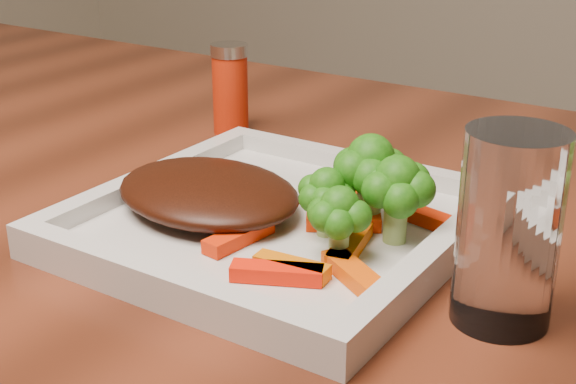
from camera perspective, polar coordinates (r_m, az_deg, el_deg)
The scene contains 16 objects.
plate at distance 0.60m, azimuth -0.80°, elevation -2.55°, with size 0.27×0.27×0.01m, color silver.
steak at distance 0.61m, azimuth -5.71°, elevation 0.00°, with size 0.15×0.12×0.03m, color #381308.
broccoli_0 at distance 0.58m, azimuth 5.84°, elevation 0.90°, with size 0.06×0.06×0.07m, color #346410, non-canonical shape.
broccoli_1 at distance 0.56m, azimuth 7.72°, elevation -0.45°, with size 0.06×0.06×0.06m, color #1B7112, non-canonical shape.
broccoli_2 at distance 0.53m, azimuth 3.68°, elevation -1.92°, with size 0.05×0.05×0.06m, color #2A6010, non-canonical shape.
broccoli_3 at distance 0.56m, azimuth 2.76°, elevation -0.16°, with size 0.05×0.05×0.06m, color #246E12, non-canonical shape.
carrot_0 at distance 0.52m, azimuth 0.27°, elevation -5.37°, with size 0.05×0.01×0.01m, color orange.
carrot_1 at distance 0.51m, azimuth 4.80°, elevation -5.89°, with size 0.06×0.02×0.01m, color #E94D03.
carrot_2 at distance 0.56m, azimuth -3.50°, elevation -3.17°, with size 0.06×0.02×0.01m, color red.
carrot_3 at distance 0.59m, azimuth 10.27°, elevation -1.96°, with size 0.05×0.01×0.01m, color red.
carrot_4 at distance 0.62m, azimuth 4.29°, elevation -0.37°, with size 0.05×0.01×0.01m, color #D33703.
carrot_5 at distance 0.55m, azimuth 4.40°, elevation -3.79°, with size 0.06×0.02×0.01m, color #D14D03.
carrot_6 at distance 0.58m, azimuth 3.98°, elevation -2.16°, with size 0.05×0.01×0.01m, color red.
spice_shaker at distance 0.82m, azimuth -4.13°, elevation 7.32°, with size 0.04×0.04×0.09m, color #B9240A.
drinking_glass at distance 0.48m, azimuth 15.41°, elevation -2.58°, with size 0.06×0.06×0.12m, color silver.
carrot_7 at distance 0.51m, azimuth -0.80°, elevation -5.77°, with size 0.06×0.02×0.01m, color #FF1C04.
Camera 1 is at (0.55, -0.43, 1.01)m, focal length 50.00 mm.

